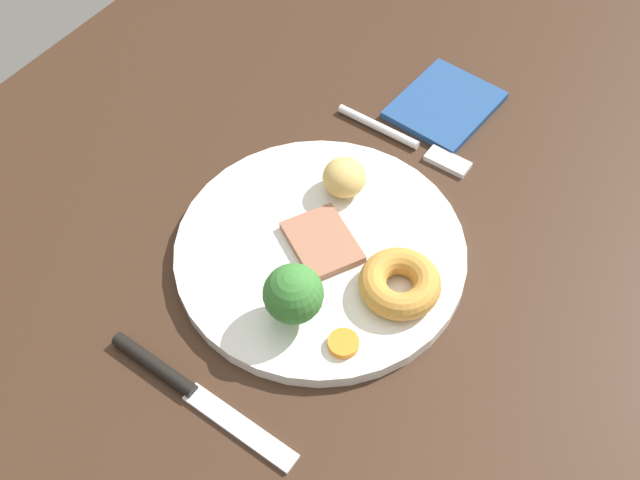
# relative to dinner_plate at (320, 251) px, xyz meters

# --- Properties ---
(dining_table) EXTENTS (1.20, 0.84, 0.04)m
(dining_table) POSITION_rel_dinner_plate_xyz_m (-0.03, 0.00, -0.02)
(dining_table) COLOR #382316
(dining_table) RESTS_ON ground
(dinner_plate) EXTENTS (0.26, 0.26, 0.01)m
(dinner_plate) POSITION_rel_dinner_plate_xyz_m (0.00, 0.00, 0.00)
(dinner_plate) COLOR white
(dinner_plate) RESTS_ON dining_table
(meat_slice_main) EXTENTS (0.08, 0.09, 0.01)m
(meat_slice_main) POSITION_rel_dinner_plate_xyz_m (-0.00, -0.00, 0.01)
(meat_slice_main) COLOR #9E664C
(meat_slice_main) RESTS_ON dinner_plate
(yorkshire_pudding) EXTENTS (0.07, 0.07, 0.02)m
(yorkshire_pudding) POSITION_rel_dinner_plate_xyz_m (0.00, 0.08, 0.02)
(yorkshire_pudding) COLOR #C68938
(yorkshire_pudding) RESTS_ON dinner_plate
(roast_potato_left) EXTENTS (0.05, 0.05, 0.03)m
(roast_potato_left) POSITION_rel_dinner_plate_xyz_m (-0.07, -0.02, 0.02)
(roast_potato_left) COLOR #D8B260
(roast_potato_left) RESTS_ON dinner_plate
(carrot_coin_front) EXTENTS (0.03, 0.03, 0.01)m
(carrot_coin_front) POSITION_rel_dinner_plate_xyz_m (0.07, 0.07, 0.01)
(carrot_coin_front) COLOR orange
(carrot_coin_front) RESTS_ON dinner_plate
(broccoli_floret) EXTENTS (0.05, 0.05, 0.06)m
(broccoli_floret) POSITION_rel_dinner_plate_xyz_m (0.07, 0.02, 0.04)
(broccoli_floret) COLOR #8CB766
(broccoli_floret) RESTS_ON dinner_plate
(fork) EXTENTS (0.02, 0.15, 0.01)m
(fork) POSITION_rel_dinner_plate_xyz_m (-0.17, -0.01, -0.00)
(fork) COLOR silver
(fork) RESTS_ON dining_table
(knife) EXTENTS (0.02, 0.19, 0.01)m
(knife) POSITION_rel_dinner_plate_xyz_m (0.17, -0.01, -0.00)
(knife) COLOR black
(knife) RESTS_ON dining_table
(folded_napkin) EXTENTS (0.12, 0.10, 0.01)m
(folded_napkin) POSITION_rel_dinner_plate_xyz_m (-0.23, -0.00, -0.00)
(folded_napkin) COLOR navy
(folded_napkin) RESTS_ON dining_table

